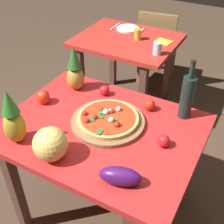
{
  "coord_description": "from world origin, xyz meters",
  "views": [
    {
      "loc": [
        0.68,
        -1.11,
        1.85
      ],
      "look_at": [
        0.02,
        0.1,
        0.8
      ],
      "focal_mm": 47.19,
      "sensor_mm": 36.0,
      "label": 1
    }
  ],
  "objects_px": {
    "dining_chair": "(157,44)",
    "pineapple_left": "(75,71)",
    "pizza": "(107,118)",
    "drinking_glass_juice": "(138,34)",
    "bell_pepper": "(43,97)",
    "fork_utensil": "(115,26)",
    "pineapple_right": "(13,119)",
    "drinking_glass_water": "(157,49)",
    "knife_utensil": "(141,32)",
    "display_table": "(101,140)",
    "pizza_board": "(108,122)",
    "tomato_by_bottle": "(164,141)",
    "napkin_folded": "(163,42)",
    "eggplant": "(120,176)",
    "background_table": "(127,51)",
    "tomato_near_board": "(105,90)",
    "tomato_at_corner": "(150,105)",
    "melon": "(50,144)",
    "wine_bottle": "(187,96)",
    "dinner_plate": "(128,29)"
  },
  "relations": [
    {
      "from": "pineapple_left",
      "to": "tomato_at_corner",
      "type": "height_order",
      "value": "pineapple_left"
    },
    {
      "from": "background_table",
      "to": "wine_bottle",
      "type": "bearing_deg",
      "value": -46.99
    },
    {
      "from": "pineapple_left",
      "to": "background_table",
      "type": "bearing_deg",
      "value": 94.42
    },
    {
      "from": "drinking_glass_water",
      "to": "melon",
      "type": "bearing_deg",
      "value": -91.35
    },
    {
      "from": "tomato_by_bottle",
      "to": "dinner_plate",
      "type": "relative_size",
      "value": 0.31
    },
    {
      "from": "tomato_near_board",
      "to": "tomato_at_corner",
      "type": "relative_size",
      "value": 0.97
    },
    {
      "from": "background_table",
      "to": "tomato_near_board",
      "type": "height_order",
      "value": "tomato_near_board"
    },
    {
      "from": "pizza_board",
      "to": "drinking_glass_juice",
      "type": "xyz_separation_m",
      "value": [
        -0.35,
        1.18,
        0.04
      ]
    },
    {
      "from": "display_table",
      "to": "background_table",
      "type": "bearing_deg",
      "value": 109.56
    },
    {
      "from": "dining_chair",
      "to": "dinner_plate",
      "type": "height_order",
      "value": "dining_chair"
    },
    {
      "from": "dining_chair",
      "to": "melon",
      "type": "relative_size",
      "value": 4.78
    },
    {
      "from": "display_table",
      "to": "drinking_glass_juice",
      "type": "height_order",
      "value": "drinking_glass_juice"
    },
    {
      "from": "dining_chair",
      "to": "drinking_glass_juice",
      "type": "distance_m",
      "value": 0.66
    },
    {
      "from": "bell_pepper",
      "to": "fork_utensil",
      "type": "bearing_deg",
      "value": 98.96
    },
    {
      "from": "wine_bottle",
      "to": "tomato_by_bottle",
      "type": "height_order",
      "value": "wine_bottle"
    },
    {
      "from": "display_table",
      "to": "napkin_folded",
      "type": "distance_m",
      "value": 1.3
    },
    {
      "from": "pizza",
      "to": "wine_bottle",
      "type": "bearing_deg",
      "value": 37.8
    },
    {
      "from": "dining_chair",
      "to": "fork_utensil",
      "type": "distance_m",
      "value": 0.58
    },
    {
      "from": "knife_utensil",
      "to": "display_table",
      "type": "bearing_deg",
      "value": -79.26
    },
    {
      "from": "pizza_board",
      "to": "wine_bottle",
      "type": "relative_size",
      "value": 1.16
    },
    {
      "from": "pineapple_left",
      "to": "knife_utensil",
      "type": "xyz_separation_m",
      "value": [
        -0.02,
        1.13,
        -0.13
      ]
    },
    {
      "from": "pizza",
      "to": "tomato_at_corner",
      "type": "xyz_separation_m",
      "value": [
        0.16,
        0.24,
        -0.0
      ]
    },
    {
      "from": "tomato_near_board",
      "to": "dinner_plate",
      "type": "height_order",
      "value": "tomato_near_board"
    },
    {
      "from": "pizza_board",
      "to": "wine_bottle",
      "type": "xyz_separation_m",
      "value": [
        0.37,
        0.28,
        0.13
      ]
    },
    {
      "from": "tomato_near_board",
      "to": "drinking_glass_water",
      "type": "xyz_separation_m",
      "value": [
        0.08,
        0.73,
        0.02
      ]
    },
    {
      "from": "pineapple_right",
      "to": "tomato_by_bottle",
      "type": "xyz_separation_m",
      "value": [
        0.71,
        0.34,
        -0.11
      ]
    },
    {
      "from": "pineapple_right",
      "to": "tomato_at_corner",
      "type": "bearing_deg",
      "value": 49.31
    },
    {
      "from": "bell_pepper",
      "to": "tomato_by_bottle",
      "type": "bearing_deg",
      "value": -0.43
    },
    {
      "from": "pizza",
      "to": "drinking_glass_juice",
      "type": "bearing_deg",
      "value": 106.64
    },
    {
      "from": "pineapple_right",
      "to": "drinking_glass_water",
      "type": "bearing_deg",
      "value": 78.46
    },
    {
      "from": "pizza",
      "to": "pineapple_left",
      "type": "distance_m",
      "value": 0.45
    },
    {
      "from": "bell_pepper",
      "to": "drinking_glass_juice",
      "type": "bearing_deg",
      "value": 84.78
    },
    {
      "from": "wine_bottle",
      "to": "pineapple_right",
      "type": "bearing_deg",
      "value": -138.31
    },
    {
      "from": "tomato_by_bottle",
      "to": "wine_bottle",
      "type": "bearing_deg",
      "value": 87.04
    },
    {
      "from": "background_table",
      "to": "napkin_folded",
      "type": "xyz_separation_m",
      "value": [
        0.32,
        0.08,
        0.13
      ]
    },
    {
      "from": "tomato_by_bottle",
      "to": "napkin_folded",
      "type": "bearing_deg",
      "value": 110.69
    },
    {
      "from": "display_table",
      "to": "drinking_glass_water",
      "type": "bearing_deg",
      "value": 93.69
    },
    {
      "from": "wine_bottle",
      "to": "fork_utensil",
      "type": "xyz_separation_m",
      "value": [
        -1.04,
        1.07,
        -0.14
      ]
    },
    {
      "from": "dining_chair",
      "to": "pineapple_left",
      "type": "bearing_deg",
      "value": 80.76
    },
    {
      "from": "tomato_near_board",
      "to": "knife_utensil",
      "type": "height_order",
      "value": "tomato_near_board"
    },
    {
      "from": "eggplant",
      "to": "drinking_glass_water",
      "type": "distance_m",
      "value": 1.38
    },
    {
      "from": "background_table",
      "to": "drinking_glass_juice",
      "type": "distance_m",
      "value": 0.2
    },
    {
      "from": "wine_bottle",
      "to": "dinner_plate",
      "type": "distance_m",
      "value": 1.41
    },
    {
      "from": "melon",
      "to": "knife_utensil",
      "type": "relative_size",
      "value": 0.99
    },
    {
      "from": "pineapple_right",
      "to": "tomato_near_board",
      "type": "distance_m",
      "value": 0.65
    },
    {
      "from": "melon",
      "to": "napkin_folded",
      "type": "distance_m",
      "value": 1.61
    },
    {
      "from": "pineapple_left",
      "to": "dinner_plate",
      "type": "xyz_separation_m",
      "value": [
        -0.16,
        1.13,
        -0.13
      ]
    },
    {
      "from": "background_table",
      "to": "drinking_glass_water",
      "type": "bearing_deg",
      "value": -26.17
    },
    {
      "from": "tomato_at_corner",
      "to": "drinking_glass_juice",
      "type": "bearing_deg",
      "value": 118.76
    },
    {
      "from": "pizza",
      "to": "melon",
      "type": "relative_size",
      "value": 2.02
    }
  ]
}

